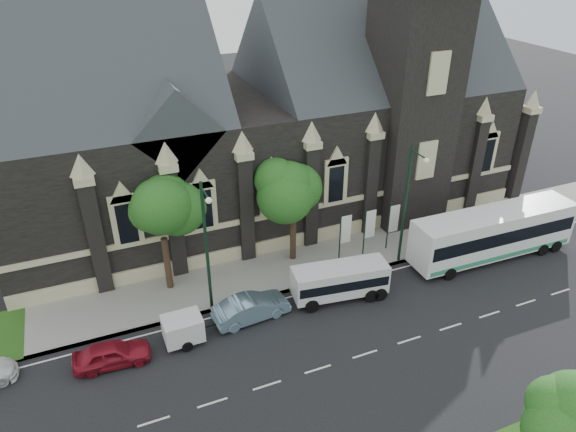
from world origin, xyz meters
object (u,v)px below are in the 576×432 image
tree_walk_left (163,212)px  banner_flag_left (344,232)px  tree_park_east (557,400)px  banner_flag_right (392,222)px  car_far_red (112,354)px  street_lamp_mid (207,243)px  tour_coach (493,233)px  banner_flag_center (368,227)px  shuttle_bus (340,280)px  box_trailer (183,328)px  street_lamp_near (408,201)px  sedan (251,308)px  tree_walk_right (295,187)px

tree_walk_left → banner_flag_left: 12.66m
tree_park_east → banner_flag_right: size_ratio=1.57×
tree_walk_left → car_far_red: 8.98m
street_lamp_mid → tour_coach: 20.85m
tree_walk_left → banner_flag_center: bearing=-6.9°
shuttle_bus → banner_flag_left: bearing=67.5°
shuttle_bus → box_trailer: shuttle_bus is taller
street_lamp_mid → car_far_red: street_lamp_mid is taller
street_lamp_near → tour_coach: 7.45m
sedan → box_trailer: bearing=90.9°
tour_coach → car_far_red: tour_coach is taller
tree_walk_right → tree_walk_left: tree_walk_right is taller
shuttle_bus → tree_walk_left: bearing=159.0°
sedan → car_far_red: sedan is taller
banner_flag_left → car_far_red: (-16.64, -4.19, -1.67)m
sedan → banner_flag_center: bearing=-76.3°
banner_flag_left → tour_coach: 10.90m
sedan → car_far_red: bearing=89.6°
shuttle_bus → car_far_red: bearing=-170.4°
tree_park_east → tree_walk_left: 23.36m
sedan → tree_park_east: bearing=-156.4°
street_lamp_mid → sedan: 5.04m
tour_coach → shuttle_bus: (-12.45, -0.05, -0.62)m
street_lamp_mid → sedan: (2.06, -1.59, -4.32)m
banner_flag_center → tree_park_east: bearing=-96.6°
banner_flag_center → street_lamp_mid: bearing=-171.2°
street_lamp_mid → banner_flag_left: 10.81m
street_lamp_mid → banner_flag_center: 12.73m
tree_park_east → tour_coach: bearing=54.7°
tree_walk_right → banner_flag_left: size_ratio=1.95×
shuttle_bus → tree_walk_right: bearing=107.0°
street_lamp_near → tour_coach: street_lamp_near is taller
banner_flag_left → tour_coach: bearing=-19.8°
tree_walk_right → banner_flag_right: bearing=-13.6°
car_far_red → sedan: bearing=-81.7°
street_lamp_mid → tree_park_east: bearing=-58.2°
tour_coach → car_far_red: 26.93m
tree_park_east → tree_walk_right: size_ratio=0.81×
tour_coach → banner_flag_left: bearing=161.3°
tree_walk_left → tour_coach: bearing=-13.6°
banner_flag_right → tour_coach: bearing=-30.6°
sedan → tree_walk_right: bearing=-49.9°
street_lamp_near → banner_flag_left: size_ratio=2.25×
tour_coach → tree_walk_left: bearing=167.5°
street_lamp_near → banner_flag_center: street_lamp_near is taller
street_lamp_mid → shuttle_bus: bearing=-12.8°
tour_coach → sedan: 18.52m
banner_flag_center → shuttle_bus: (-4.20, -3.74, -0.99)m
car_far_red → banner_flag_right: bearing=-75.0°
banner_flag_center → car_far_red: size_ratio=0.95×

